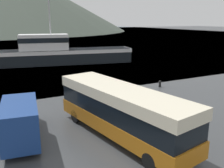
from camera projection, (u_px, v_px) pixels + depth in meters
The scene contains 6 objects.
water_surface at pixel (3, 33), 128.59m from camera, with size 240.00×240.00×0.00m, color #3D5160.
tour_bus at pixel (121, 110), 15.12m from camera, with size 4.39×10.65×3.10m.
delivery_van at pixel (20, 119), 14.82m from camera, with size 2.81×6.32×2.48m.
fishing_boat at pixel (56, 53), 40.36m from camera, with size 23.92×8.52×10.18m.
storage_bin at pixel (145, 104), 19.71m from camera, with size 1.23×1.31×1.15m.
mooring_bollard at pixel (160, 83), 26.77m from camera, with size 0.30×0.30×0.72m.
Camera 1 is at (-9.37, -3.66, 7.08)m, focal length 40.00 mm.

